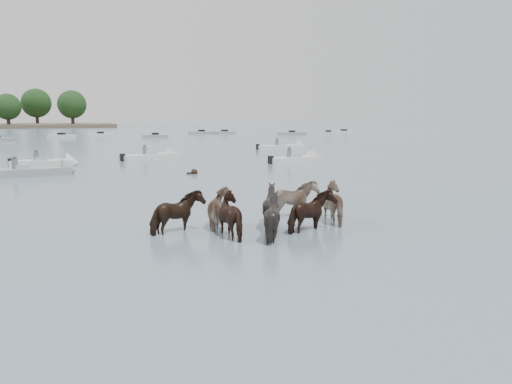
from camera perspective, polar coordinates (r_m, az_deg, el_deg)
name	(u,v)px	position (r m, az deg, el deg)	size (l,w,h in m)	color
ground	(193,234)	(16.57, -7.08, -4.75)	(400.00, 400.00, 0.00)	slate
pony_herd	(268,211)	(17.24, 1.41, -2.17)	(7.73, 4.25, 1.66)	black
swimming_pony	(194,172)	(33.27, -7.02, 2.21)	(0.72, 0.44, 0.44)	black
motorboat_a	(53,163)	(40.85, -21.83, 3.03)	(5.05, 2.12, 1.92)	silver
motorboat_b	(36,172)	(35.16, -23.44, 2.10)	(6.31, 2.36, 1.92)	gray
motorboat_c	(157,156)	(44.84, -11.02, 3.94)	(5.80, 3.79, 1.92)	silver
motorboat_d	(301,159)	(41.25, 5.08, 3.67)	(5.24, 2.69, 1.92)	silver
motorboat_e	(287,147)	(56.21, 3.50, 5.02)	(5.83, 2.08, 1.92)	silver
distant_flotilla	(86,136)	(91.21, -18.51, 6.03)	(104.84, 19.53, 0.93)	silver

